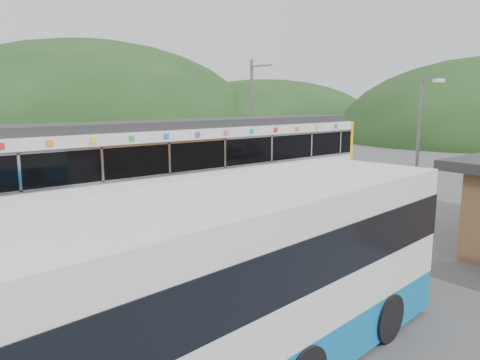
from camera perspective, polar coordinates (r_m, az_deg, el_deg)
ground at (r=17.76m, az=2.57°, el=-5.62°), size 120.00×120.00×0.00m
hills at (r=25.66m, az=4.87°, el=-0.79°), size 146.00×149.00×26.00m
platform at (r=20.21m, az=-3.74°, el=-3.27°), size 26.00×3.20×0.30m
yellow_line at (r=19.17m, az=-1.45°, el=-3.51°), size 26.00×0.10×0.01m
train at (r=22.80m, az=-5.12°, el=3.11°), size 20.44×3.01×3.74m
catenary_mast_east at (r=28.18m, az=1.46°, el=7.68°), size 0.18×1.80×7.00m
bus at (r=7.39m, az=-7.50°, el=-15.70°), size 12.19×3.92×3.27m
lamp_post at (r=17.97m, az=21.23°, el=4.61°), size 0.44×1.03×5.52m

